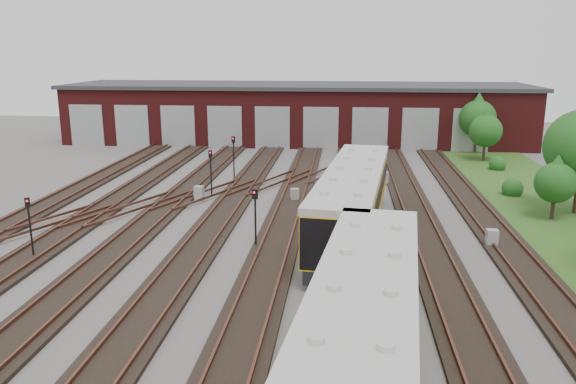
# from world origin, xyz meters

# --- Properties ---
(ground) EXTENTS (120.00, 120.00, 0.00)m
(ground) POSITION_xyz_m (0.00, 0.00, 0.00)
(ground) COLOR #464441
(ground) RESTS_ON ground
(track_network) EXTENTS (30.40, 70.00, 0.33)m
(track_network) POSITION_xyz_m (-0.17, 0.59, 0.11)
(track_network) COLOR black
(track_network) RESTS_ON ground
(maintenance_shed) EXTENTS (51.00, 12.50, 6.35)m
(maintenance_shed) POSITION_xyz_m (-0.01, 39.97, 3.20)
(maintenance_shed) COLOR #511414
(maintenance_shed) RESTS_ON ground
(grass_verge) EXTENTS (8.00, 55.00, 0.05)m
(grass_verge) POSITION_xyz_m (19.00, 10.00, 0.03)
(grass_verge) COLOR #264C19
(grass_verge) RESTS_ON ground
(metro_train) EXTENTS (4.82, 48.68, 3.40)m
(metro_train) POSITION_xyz_m (6.00, -9.32, 2.07)
(metro_train) COLOR black
(metro_train) RESTS_ON ground
(signal_mast_0) EXTENTS (0.27, 0.26, 3.11)m
(signal_mast_0) POSITION_xyz_m (-9.78, 1.37, 1.98)
(signal_mast_0) COLOR black
(signal_mast_0) RESTS_ON ground
(signal_mast_1) EXTENTS (0.28, 0.26, 3.44)m
(signal_mast_1) POSITION_xyz_m (-3.27, 19.73, 2.19)
(signal_mast_1) COLOR black
(signal_mast_1) RESTS_ON ground
(signal_mast_2) EXTENTS (0.26, 0.25, 3.29)m
(signal_mast_2) POSITION_xyz_m (-3.80, 14.19, 2.10)
(signal_mast_2) COLOR black
(signal_mast_2) RESTS_ON ground
(signal_mast_3) EXTENTS (0.30, 0.28, 3.16)m
(signal_mast_3) POSITION_xyz_m (0.96, 4.00, 2.03)
(signal_mast_3) COLOR black
(signal_mast_3) RESTS_ON ground
(relay_cabinet_1) EXTENTS (0.64, 0.55, 1.01)m
(relay_cabinet_1) POSITION_xyz_m (-4.38, 12.98, 0.50)
(relay_cabinet_1) COLOR #989A9D
(relay_cabinet_1) RESTS_ON ground
(relay_cabinet_2) EXTENTS (0.64, 0.57, 0.91)m
(relay_cabinet_2) POSITION_xyz_m (2.17, 13.34, 0.46)
(relay_cabinet_2) COLOR #989A9D
(relay_cabinet_2) RESTS_ON ground
(relay_cabinet_3) EXTENTS (0.79, 0.73, 1.04)m
(relay_cabinet_3) POSITION_xyz_m (8.47, 18.87, 0.52)
(relay_cabinet_3) COLOR #989A9D
(relay_cabinet_3) RESTS_ON ground
(relay_cabinet_4) EXTENTS (0.59, 0.49, 0.96)m
(relay_cabinet_4) POSITION_xyz_m (13.23, 5.33, 0.48)
(relay_cabinet_4) COLOR #989A9D
(relay_cabinet_4) RESTS_ON ground
(tree_0) EXTENTS (3.64, 3.64, 6.03)m
(tree_0) POSITION_xyz_m (18.51, 33.74, 3.88)
(tree_0) COLOR #382619
(tree_0) RESTS_ON ground
(tree_1) EXTENTS (2.97, 2.97, 4.93)m
(tree_1) POSITION_xyz_m (18.35, 29.47, 3.16)
(tree_1) COLOR #382619
(tree_1) RESTS_ON ground
(tree_3) EXTENTS (2.46, 2.46, 4.07)m
(tree_3) POSITION_xyz_m (18.12, 10.76, 2.61)
(tree_3) COLOR #382619
(tree_3) RESTS_ON ground
(bush_1) EXTENTS (1.48, 1.48, 1.48)m
(bush_1) POSITION_xyz_m (17.39, 16.59, 0.74)
(bush_1) COLOR #1A4513
(bush_1) RESTS_ON ground
(bush_2) EXTENTS (1.44, 1.44, 1.44)m
(bush_2) POSITION_xyz_m (18.61, 25.43, 0.72)
(bush_2) COLOR #1A4513
(bush_2) RESTS_ON ground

